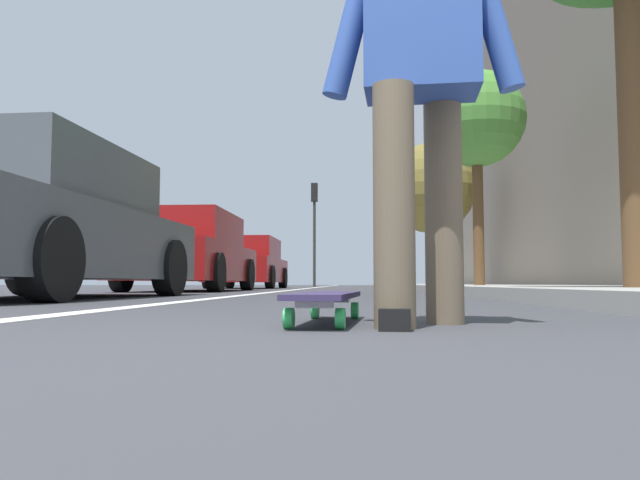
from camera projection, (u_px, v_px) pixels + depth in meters
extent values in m
plane|color=#38383D|center=(343.00, 292.00, 11.00)|extent=(80.00, 80.00, 0.00)
cube|color=silver|center=(316.00, 287.00, 21.02)|extent=(52.00, 0.16, 0.01)
cube|color=#9E9B93|center=(449.00, 286.00, 18.78)|extent=(52.00, 3.20, 0.11)
cube|color=#6E655A|center=(499.00, 116.00, 23.07)|extent=(40.00, 1.20, 12.95)
cylinder|color=green|center=(315.00, 310.00, 2.60)|extent=(0.07, 0.04, 0.07)
cylinder|color=green|center=(355.00, 311.00, 2.57)|extent=(0.07, 0.04, 0.07)
cylinder|color=green|center=(289.00, 318.00, 2.00)|extent=(0.07, 0.04, 0.07)
cylinder|color=green|center=(340.00, 319.00, 1.98)|extent=(0.07, 0.04, 0.07)
cube|color=silver|center=(335.00, 299.00, 2.59)|extent=(0.07, 0.12, 0.02)
cube|color=silver|center=(315.00, 304.00, 1.99)|extent=(0.07, 0.12, 0.02)
cube|color=#33284C|center=(326.00, 295.00, 2.29)|extent=(0.85, 0.26, 0.02)
cylinder|color=brown|center=(394.00, 205.00, 2.04)|extent=(0.14, 0.14, 0.82)
cylinder|color=brown|center=(444.00, 213.00, 2.27)|extent=(0.14, 0.14, 0.82)
cube|color=black|center=(395.00, 318.00, 2.01)|extent=(0.27, 0.12, 0.07)
cube|color=#2D4C99|center=(421.00, 13.00, 2.19)|extent=(0.27, 0.42, 0.60)
cylinder|color=#2D4C99|center=(354.00, 17.00, 2.23)|extent=(0.11, 0.24, 0.60)
cylinder|color=#2D4C99|center=(489.00, 9.00, 2.16)|extent=(0.11, 0.24, 0.60)
cube|color=#4C5156|center=(38.00, 244.00, 6.12)|extent=(4.32, 2.07, 0.70)
cube|color=#4C5156|center=(32.00, 177.00, 6.01)|extent=(2.41, 1.84, 0.60)
cube|color=#4C606B|center=(88.00, 194.00, 7.17)|extent=(0.11, 1.66, 0.51)
cylinder|color=black|center=(28.00, 268.00, 7.50)|extent=(0.68, 0.25, 0.67)
cylinder|color=black|center=(170.00, 268.00, 7.31)|extent=(0.68, 0.25, 0.67)
cylinder|color=black|center=(51.00, 259.00, 4.71)|extent=(0.68, 0.25, 0.67)
cube|color=maroon|center=(192.00, 263.00, 11.81)|extent=(4.60, 1.77, 0.70)
cube|color=maroon|center=(190.00, 229.00, 11.70)|extent=(2.53, 1.61, 0.60)
cube|color=#4C606B|center=(207.00, 234.00, 12.96)|extent=(0.05, 1.52, 0.51)
cylinder|color=black|center=(173.00, 275.00, 13.26)|extent=(0.67, 0.23, 0.67)
cylinder|color=black|center=(247.00, 275.00, 13.15)|extent=(0.67, 0.23, 0.67)
cylinder|color=black|center=(121.00, 272.00, 10.44)|extent=(0.67, 0.23, 0.67)
cylinder|color=black|center=(216.00, 272.00, 10.32)|extent=(0.67, 0.23, 0.67)
cube|color=maroon|center=(248.00, 270.00, 18.13)|extent=(4.42, 1.85, 0.70)
cube|color=maroon|center=(248.00, 248.00, 18.03)|extent=(2.44, 1.69, 0.60)
cube|color=#4C606B|center=(255.00, 251.00, 19.24)|extent=(0.05, 1.59, 0.51)
cylinder|color=black|center=(230.00, 278.00, 19.54)|extent=(0.64, 0.23, 0.64)
cylinder|color=black|center=(283.00, 278.00, 19.42)|extent=(0.64, 0.23, 0.64)
cylinder|color=black|center=(208.00, 277.00, 16.82)|extent=(0.64, 0.23, 0.64)
cylinder|color=black|center=(270.00, 277.00, 16.70)|extent=(0.64, 0.23, 0.64)
cylinder|color=#2D2D2D|center=(314.00, 244.00, 26.22)|extent=(0.12, 0.12, 3.67)
cube|color=black|center=(314.00, 192.00, 26.38)|extent=(0.24, 0.28, 0.80)
sphere|color=#360606|center=(315.00, 187.00, 26.53)|extent=(0.16, 0.16, 0.16)
sphere|color=#392907|center=(315.00, 193.00, 26.51)|extent=(0.16, 0.16, 0.16)
sphere|color=green|center=(315.00, 199.00, 26.49)|extent=(0.16, 0.16, 0.16)
cylinder|color=brown|center=(632.00, 121.00, 5.40)|extent=(0.23, 0.23, 3.17)
cylinder|color=brown|center=(478.00, 221.00, 12.22)|extent=(0.22, 0.22, 2.80)
sphere|color=#4C8C38|center=(476.00, 119.00, 12.36)|extent=(1.96, 1.96, 1.96)
cylinder|color=brown|center=(431.00, 253.00, 19.89)|extent=(0.30, 0.30, 2.24)
sphere|color=olive|center=(430.00, 188.00, 20.05)|extent=(2.95, 2.95, 2.95)
cylinder|color=brown|center=(449.00, 273.00, 15.55)|extent=(0.14, 0.14, 0.84)
cylinder|color=brown|center=(443.00, 272.00, 15.29)|extent=(0.14, 0.14, 0.84)
cube|color=black|center=(449.00, 288.00, 15.52)|extent=(0.27, 0.10, 0.07)
cube|color=#B22D2D|center=(445.00, 244.00, 15.48)|extent=(0.25, 0.41, 0.62)
cylinder|color=#B22D2D|center=(455.00, 244.00, 15.47)|extent=(0.09, 0.24, 0.62)
cylinder|color=#B22D2D|center=(435.00, 244.00, 15.50)|extent=(0.09, 0.24, 0.62)
sphere|color=tan|center=(445.00, 227.00, 15.51)|extent=(0.23, 0.23, 0.23)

